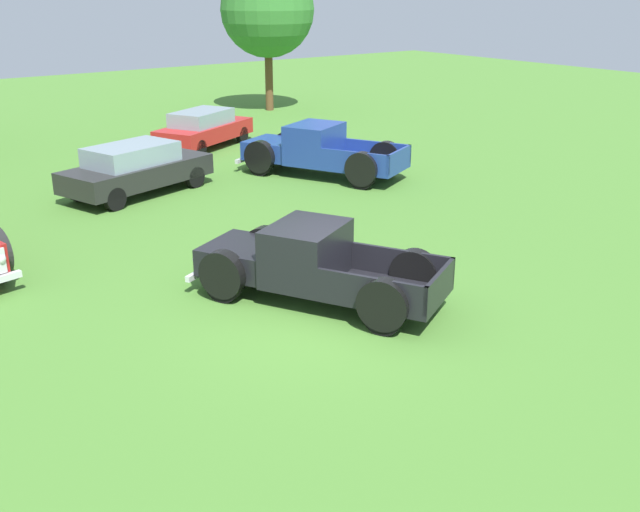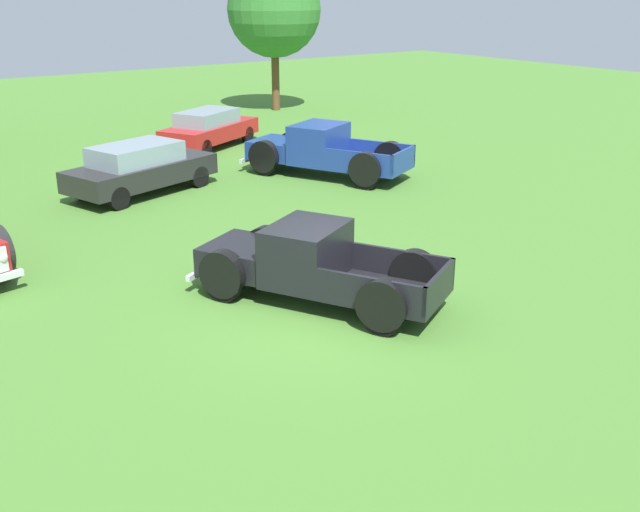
{
  "view_description": "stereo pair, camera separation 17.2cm",
  "coord_description": "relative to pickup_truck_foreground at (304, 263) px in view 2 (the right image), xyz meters",
  "views": [
    {
      "loc": [
        -7.29,
        -9.87,
        5.63
      ],
      "look_at": [
        0.37,
        0.47,
        0.9
      ],
      "focal_mm": 41.78,
      "sensor_mm": 36.0,
      "label": 1
    },
    {
      "loc": [
        -7.15,
        -9.97,
        5.63
      ],
      "look_at": [
        0.37,
        0.47,
        0.9
      ],
      "focal_mm": 41.78,
      "sensor_mm": 36.0,
      "label": 2
    }
  ],
  "objects": [
    {
      "name": "pickup_truck_behind_right",
      "position": [
        5.83,
        7.73,
        0.06
      ],
      "size": [
        3.87,
        5.45,
        1.58
      ],
      "color": "navy",
      "rests_on": "ground_plane"
    },
    {
      "name": "sedan_distant_b",
      "position": [
        5.05,
        13.35,
        0.01
      ],
      "size": [
        4.35,
        3.32,
        1.35
      ],
      "color": "#B21E1E",
      "rests_on": "ground_plane"
    },
    {
      "name": "sedan_distant_a",
      "position": [
        0.49,
        8.83,
        0.06
      ],
      "size": [
        4.62,
        2.94,
        1.43
      ],
      "color": "black",
      "rests_on": "ground_plane"
    },
    {
      "name": "ground_plane",
      "position": [
        -0.21,
        -0.77,
        -0.69
      ],
      "size": [
        80.0,
        80.0,
        0.0
      ],
      "primitive_type": "plane",
      "color": "#477A2D"
    },
    {
      "name": "oak_tree_east",
      "position": [
        11.57,
        19.08,
        3.79
      ],
      "size": [
        4.24,
        4.24,
        6.62
      ],
      "color": "brown",
      "rests_on": "ground_plane"
    },
    {
      "name": "pickup_truck_foreground",
      "position": [
        0.0,
        0.0,
        0.0
      ],
      "size": [
        3.7,
        4.99,
        1.46
      ],
      "color": "black",
      "rests_on": "ground_plane"
    }
  ]
}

